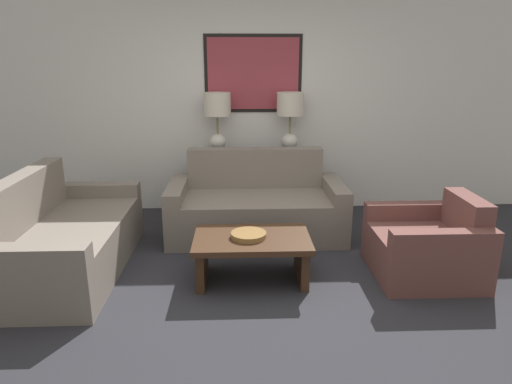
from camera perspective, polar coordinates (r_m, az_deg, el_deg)
ground_plane at (r=3.76m, az=0.92°, el=-13.57°), size 20.00×20.00×0.00m
back_wall at (r=5.77m, az=-0.37°, el=10.92°), size 7.85×0.12×2.65m
console_table at (r=5.68m, az=-0.26°, el=1.18°), size 1.38×0.38×0.78m
table_lamp_left at (r=5.52m, az=-4.86°, el=9.82°), size 0.32×0.32×0.71m
table_lamp_right at (r=5.54m, az=4.29°, el=9.86°), size 0.32×0.32×0.71m
couch_by_back_wall at (r=5.01m, az=0.02°, el=-2.00°), size 1.88×0.92×0.90m
couch_by_side at (r=4.50m, az=-22.79°, el=-5.50°), size 0.92×1.88×0.90m
coffee_table at (r=3.99m, az=-0.51°, el=-7.12°), size 1.00×0.65×0.40m
decorative_bowl at (r=3.92m, az=-0.93°, el=-5.39°), size 0.30×0.30×0.04m
armchair_near_back_wall at (r=4.37m, az=20.63°, el=-6.46°), size 0.88×0.88×0.73m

